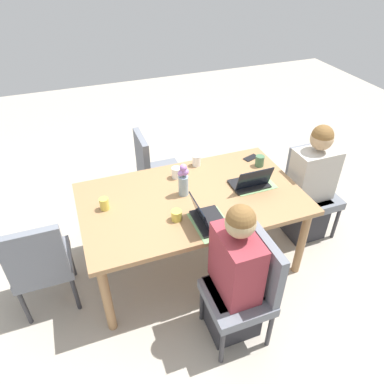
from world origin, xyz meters
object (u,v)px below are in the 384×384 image
at_px(chair_head_right_right_near, 40,263).
at_px(flower_vase, 183,180).
at_px(person_far_left_mid, 234,281).
at_px(coffee_mug_near_left, 196,160).
at_px(chair_near_left_far, 154,169).
at_px(coffee_mug_near_right, 177,215).
at_px(coffee_mug_centre_left, 176,173).
at_px(coffee_mug_far_left, 260,161).
at_px(laptop_far_left_mid, 207,219).
at_px(chair_head_left_left_near, 310,187).
at_px(phone_black, 251,158).
at_px(dining_table, 192,204).
at_px(laptop_head_left_left_near, 251,182).
at_px(chair_far_left_mid, 247,286).
at_px(person_head_left_left_near, 310,190).
at_px(coffee_mug_centre_right, 104,204).

height_order(chair_head_right_right_near, flower_vase, flower_vase).
bearing_deg(person_far_left_mid, coffee_mug_near_left, -98.20).
xyz_separation_m(person_far_left_mid, chair_near_left_far, (0.13, -1.65, -0.03)).
xyz_separation_m(coffee_mug_near_right, coffee_mug_centre_left, (-0.18, -0.55, 0.01)).
distance_m(flower_vase, coffee_mug_far_left, 0.84).
height_order(coffee_mug_near_right, coffee_mug_far_left, coffee_mug_far_left).
bearing_deg(flower_vase, laptop_far_left_mid, 95.94).
bearing_deg(coffee_mug_centre_left, chair_head_left_left_near, 167.92).
bearing_deg(person_far_left_mid, flower_vase, -83.90).
xyz_separation_m(chair_near_left_far, phone_black, (-0.84, 0.50, 0.24)).
bearing_deg(laptop_far_left_mid, dining_table, -91.64).
bearing_deg(chair_head_left_left_near, phone_black, -34.05).
height_order(laptop_head_left_left_near, coffee_mug_far_left, laptop_head_left_left_near).
bearing_deg(laptop_head_left_left_near, chair_far_left_mid, 62.37).
bearing_deg(person_head_left_left_near, chair_far_left_mid, 36.54).
bearing_deg(coffee_mug_near_left, person_head_left_left_near, 154.08).
height_order(chair_near_left_far, coffee_mug_centre_left, chair_near_left_far).
xyz_separation_m(dining_table, chair_far_left_mid, (-0.11, 0.82, -0.16)).
xyz_separation_m(coffee_mug_near_left, coffee_mug_centre_right, (0.91, 0.35, -0.00)).
distance_m(coffee_mug_near_left, coffee_mug_near_right, 0.79).
bearing_deg(person_far_left_mid, phone_black, -121.98).
xyz_separation_m(dining_table, coffee_mug_centre_left, (0.03, -0.32, 0.12)).
relative_size(chair_far_left_mid, phone_black, 6.00).
height_order(person_far_left_mid, flower_vase, person_far_left_mid).
relative_size(chair_head_left_left_near, chair_head_right_right_near, 1.00).
distance_m(chair_far_left_mid, coffee_mug_near_left, 1.31).
distance_m(chair_far_left_mid, flower_vase, 0.98).
distance_m(laptop_far_left_mid, coffee_mug_far_left, 0.96).
distance_m(person_head_left_left_near, chair_head_right_right_near, 2.44).
xyz_separation_m(chair_near_left_far, coffee_mug_near_right, (0.12, 1.11, 0.28)).
bearing_deg(coffee_mug_near_right, coffee_mug_centre_left, -108.23).
height_order(dining_table, person_head_left_left_near, person_head_left_left_near).
bearing_deg(phone_black, laptop_far_left_mid, 25.11).
xyz_separation_m(chair_head_right_right_near, flower_vase, (-1.20, -0.14, 0.38)).
height_order(coffee_mug_near_left, coffee_mug_near_right, coffee_mug_near_left).
xyz_separation_m(person_far_left_mid, coffee_mug_centre_left, (0.07, -1.08, 0.26)).
xyz_separation_m(coffee_mug_centre_right, phone_black, (-1.45, -0.29, -0.05)).
bearing_deg(coffee_mug_centre_right, dining_table, 172.42).
xyz_separation_m(laptop_head_left_left_near, phone_black, (-0.23, -0.42, -0.04)).
relative_size(person_far_left_mid, laptop_head_left_left_near, 3.73).
bearing_deg(coffee_mug_near_left, chair_head_left_left_near, 158.92).
xyz_separation_m(person_head_left_left_near, flower_vase, (1.24, -0.09, 0.35)).
distance_m(chair_head_left_left_near, person_head_left_left_near, 0.10).
height_order(dining_table, coffee_mug_far_left, coffee_mug_far_left).
relative_size(laptop_head_left_left_near, phone_black, 2.13).
relative_size(laptop_head_left_left_near, coffee_mug_far_left, 3.13).
height_order(laptop_head_left_left_near, coffee_mug_centre_right, laptop_head_left_left_near).
bearing_deg(coffee_mug_far_left, chair_head_left_left_near, 158.84).
height_order(person_far_left_mid, chair_head_right_right_near, person_far_left_mid).
height_order(person_head_left_left_near, coffee_mug_near_left, person_head_left_left_near).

